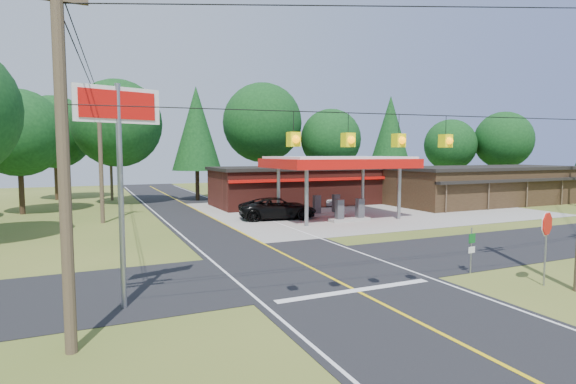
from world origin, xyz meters
name	(u,v)px	position (x,y,z in m)	size (l,w,h in m)	color
ground	(312,269)	(0.00, 0.00, 0.00)	(120.00, 120.00, 0.00)	#495D20
main_highway	(312,268)	(0.00, 0.00, 0.01)	(8.00, 120.00, 0.02)	black
cross_road	(312,268)	(0.00, 0.00, 0.01)	(70.00, 7.00, 0.02)	black
lane_center_yellow	(312,268)	(0.00, 0.00, 0.03)	(0.15, 110.00, 0.00)	yellow
gas_canopy	(338,164)	(9.00, 13.00, 4.27)	(10.60, 7.40, 4.88)	gray
convenience_store	(295,186)	(10.00, 22.98, 1.92)	(16.40, 7.55, 3.80)	#501D16
strip_building	(484,185)	(28.00, 15.98, 1.91)	(20.40, 8.75, 3.80)	#312114
utility_pole_near_left	(63,149)	(-9.50, -5.00, 5.20)	(1.80, 0.30, 10.00)	#473828
utility_pole_far_left	(100,152)	(-8.00, 18.00, 5.20)	(1.80, 0.30, 10.00)	#473828
utility_pole_north	(111,157)	(-6.50, 35.00, 4.75)	(0.30, 0.30, 9.50)	#473828
overhead_beacons	(374,117)	(-1.00, -6.00, 6.21)	(17.04, 2.04, 1.03)	black
treeline_backdrop	(201,128)	(0.82, 24.01, 7.49)	(70.27, 51.59, 13.30)	#332316
suv_car	(278,209)	(4.50, 14.50, 0.84)	(6.02, 6.02, 1.67)	black
sedan_car	(327,199)	(12.48, 21.00, 0.67)	(3.94, 3.94, 1.34)	silver
big_stop_sign	(119,141)	(-8.00, -2.01, 5.49)	(2.65, 0.78, 7.32)	gray
octagonal_stop_sign	(547,229)	(7.00, -6.01, 2.21)	(0.96, 0.32, 2.92)	gray
route_sign_post	(471,247)	(5.80, -3.52, 1.17)	(0.40, 0.11, 1.97)	gray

